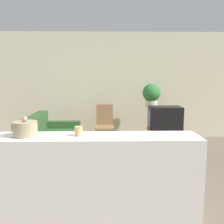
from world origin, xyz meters
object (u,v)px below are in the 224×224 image
potted_plant (151,94)px  decorative_bowl (25,129)px  couch (50,144)px  television (165,118)px  wooden_chair (105,123)px

potted_plant → decorative_bowl: 3.87m
couch → television: (2.36, 0.61, 0.40)m
couch → television: 2.47m
couch → wooden_chair: (1.05, 1.08, 0.20)m
decorative_bowl → potted_plant: bearing=60.5°
television → wooden_chair: bearing=160.2°
potted_plant → television: bearing=-70.0°
couch → television: television is taller
wooden_chair → potted_plant: 1.31m
couch → decorative_bowl: bearing=-83.4°
couch → potted_plant: 2.61m
decorative_bowl → couch: bearing=96.6°
couch → potted_plant: size_ratio=3.00×
television → decorative_bowl: 3.53m
wooden_chair → decorative_bowl: decorative_bowl is taller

